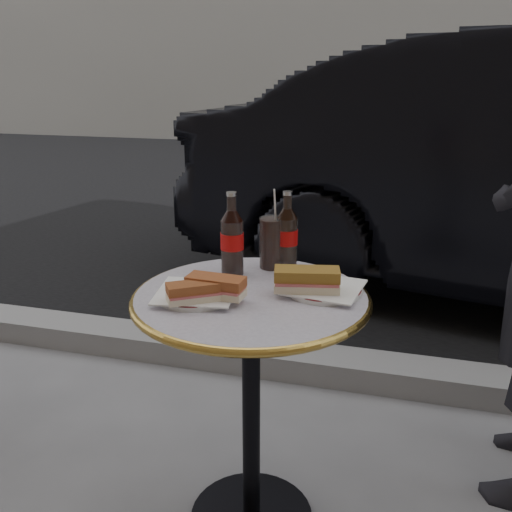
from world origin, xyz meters
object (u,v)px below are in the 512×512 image
(cola_bottle_left, at_px, (232,234))
(cola_bottle_right, at_px, (287,230))
(cola_glass, at_px, (272,242))
(bistro_table, at_px, (251,416))
(plate_left, at_px, (196,294))
(plate_right, at_px, (324,290))

(cola_bottle_left, bearing_deg, cola_bottle_right, 34.67)
(cola_glass, bearing_deg, cola_bottle_right, 10.46)
(bistro_table, relative_size, cola_bottle_left, 3.08)
(bistro_table, bearing_deg, cola_bottle_right, 78.94)
(bistro_table, relative_size, cola_bottle_right, 3.21)
(cola_bottle_right, relative_size, cola_glass, 1.50)
(cola_bottle_left, xyz_separation_m, cola_bottle_right, (0.14, 0.09, -0.00))
(plate_left, relative_size, cola_bottle_right, 0.90)
(plate_right, height_order, cola_bottle_right, cola_bottle_right)
(bistro_table, bearing_deg, plate_right, 19.81)
(bistro_table, distance_m, plate_left, 0.40)
(cola_bottle_left, distance_m, cola_bottle_right, 0.16)
(plate_right, bearing_deg, bistro_table, -160.19)
(plate_left, distance_m, plate_right, 0.33)
(bistro_table, distance_m, plate_right, 0.42)
(bistro_table, height_order, cola_bottle_left, cola_bottle_left)
(plate_left, xyz_separation_m, plate_right, (0.31, 0.12, -0.00))
(bistro_table, xyz_separation_m, cola_bottle_right, (0.04, 0.22, 0.48))
(bistro_table, bearing_deg, plate_left, -157.24)
(plate_right, relative_size, cola_bottle_right, 0.87)
(plate_left, height_order, cola_bottle_right, cola_bottle_right)
(plate_right, distance_m, cola_glass, 0.25)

